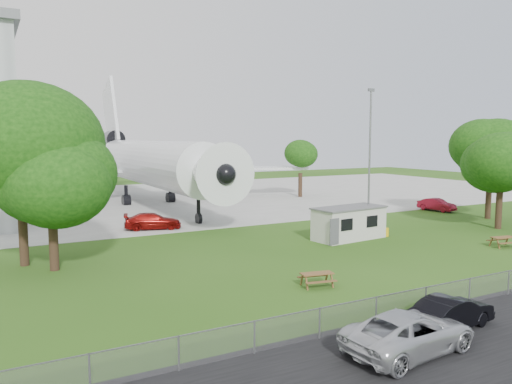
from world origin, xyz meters
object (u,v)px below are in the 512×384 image
car_centre_sedan (451,313)px  picnic_east (502,247)px  site_cabin (349,223)px  picnic_west (317,286)px  airliner (146,161)px

car_centre_sedan → picnic_east: bearing=-67.1°
site_cabin → picnic_east: size_ratio=3.82×
picnic_west → airliner: bearing=98.6°
airliner → picnic_west: 39.80m
site_cabin → picnic_east: site_cabin is taller
airliner → picnic_east: (16.19, -37.81, -5.27)m
picnic_west → picnic_east: (18.10, 1.59, 0.00)m
airliner → picnic_east: size_ratio=26.52×
picnic_west → picnic_east: bearing=16.4°
site_cabin → picnic_west: (-9.84, -9.42, -1.31)m
picnic_west → car_centre_sedan: car_centre_sedan is taller
picnic_east → car_centre_sedan: car_centre_sedan is taller
picnic_west → car_centre_sedan: 7.93m
airliner → car_centre_sedan: (-0.42, -47.16, -4.56)m
site_cabin → airliner: bearing=104.8°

